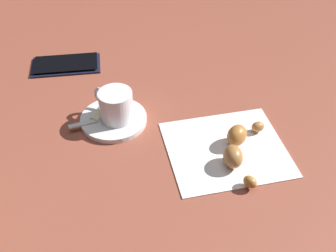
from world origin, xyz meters
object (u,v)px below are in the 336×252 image
(espresso_cup, at_px, (115,105))
(teaspoon, at_px, (116,116))
(napkin, at_px, (226,149))
(cell_phone, at_px, (66,64))
(sugar_packet, at_px, (102,111))
(croissant, at_px, (238,147))
(saucer, at_px, (114,119))

(espresso_cup, xyz_separation_m, teaspoon, (0.00, -0.00, -0.03))
(napkin, bearing_deg, cell_phone, -36.14)
(espresso_cup, relative_size, sugar_packet, 1.34)
(espresso_cup, xyz_separation_m, napkin, (-0.20, 0.06, -0.04))
(croissant, bearing_deg, saucer, -19.49)
(napkin, bearing_deg, sugar_packet, -19.35)
(teaspoon, relative_size, cell_phone, 0.80)
(sugar_packet, xyz_separation_m, napkin, (-0.23, 0.08, -0.01))
(saucer, bearing_deg, espresso_cup, -176.00)
(saucer, distance_m, sugar_packet, 0.03)
(teaspoon, xyz_separation_m, cell_phone, (0.13, -0.18, -0.01))
(espresso_cup, distance_m, sugar_packet, 0.04)
(espresso_cup, distance_m, teaspoon, 0.03)
(croissant, bearing_deg, cell_phone, -36.26)
(teaspoon, xyz_separation_m, sugar_packet, (0.03, -0.01, 0.00))
(croissant, bearing_deg, espresso_cup, -20.09)
(sugar_packet, distance_m, napkin, 0.24)
(saucer, distance_m, teaspoon, 0.01)
(napkin, distance_m, croissant, 0.03)
(espresso_cup, relative_size, teaspoon, 0.61)
(croissant, distance_m, cell_phone, 0.43)
(sugar_packet, bearing_deg, espresso_cup, 84.64)
(saucer, height_order, napkin, saucer)
(teaspoon, bearing_deg, espresso_cup, 148.03)
(espresso_cup, relative_size, croissant, 0.49)
(croissant, bearing_deg, napkin, -38.46)
(teaspoon, height_order, cell_phone, teaspoon)
(teaspoon, distance_m, cell_phone, 0.22)
(croissant, bearing_deg, sugar_packet, -20.89)
(espresso_cup, distance_m, napkin, 0.21)
(teaspoon, bearing_deg, croissant, 159.81)
(napkin, height_order, croissant, croissant)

